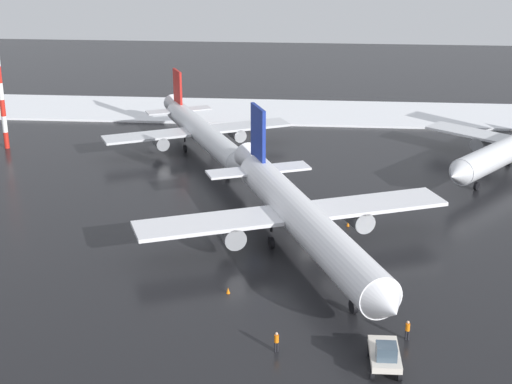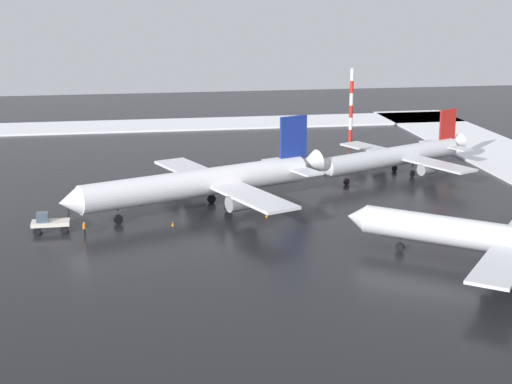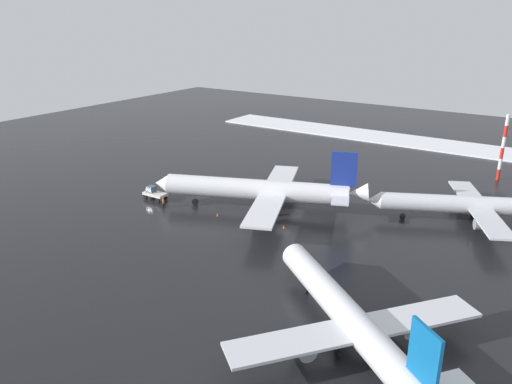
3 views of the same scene
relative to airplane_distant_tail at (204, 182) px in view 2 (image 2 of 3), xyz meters
The scene contains 12 objects.
ground_plane 6.81m from the airplane_distant_tail, 101.25° to the right, with size 240.00×240.00×0.00m, color black.
snow_bank_right 66.23m from the airplane_distant_tail, ahead, with size 14.00×116.00×0.36m, color white.
airplane_distant_tail is the anchor object (origin of this frame).
airplane_far_rear 35.05m from the airplane_distant_tail, 65.43° to the right, with size 25.55×30.02×9.55m.
airplane_foreground_jet 39.64m from the airplane_distant_tail, 133.43° to the right, with size 25.27×28.23×10.00m.
pushback_tug 21.21m from the airplane_distant_tail, 108.56° to the left, with size 2.36×4.63×2.50m.
ground_crew_near_tug 18.11m from the airplane_distant_tail, 119.50° to the left, with size 0.36×0.36×1.71m.
ground_crew_mid_apron 18.45m from the airplane_distant_tail, 85.39° to the left, with size 0.36×0.36×1.71m.
antenna_mast 53.83m from the airplane_distant_tail, 37.29° to the right, with size 0.70×0.70×14.08m.
traffic_cone_near_nose 11.42m from the airplane_distant_tail, 54.39° to the left, with size 0.36×0.36×0.55m, color orange.
traffic_cone_mid_line 8.91m from the airplane_distant_tail, 144.64° to the left, with size 0.36×0.36×0.55m, color orange.
traffic_cone_wingtip_side 9.71m from the airplane_distant_tail, 121.90° to the right, with size 0.36×0.36×0.55m, color orange.
Camera 2 is at (-100.63, 15.14, 29.69)m, focal length 55.00 mm.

